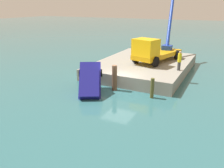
# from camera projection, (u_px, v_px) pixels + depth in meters

# --- Properties ---
(ground) EXTENTS (200.00, 200.00, 0.00)m
(ground) POSITION_uv_depth(u_px,v_px,m) (119.00, 89.00, 19.44)
(ground) COLOR #2D6066
(dock) EXTENTS (12.43, 8.84, 1.11)m
(dock) POSITION_uv_depth(u_px,v_px,m) (144.00, 66.00, 24.63)
(dock) COLOR gray
(dock) RESTS_ON ground
(crane_truck) EXTENTS (9.64, 3.94, 6.42)m
(crane_truck) POSITION_uv_depth(u_px,v_px,m) (154.00, 50.00, 23.47)
(crane_truck) COLOR orange
(crane_truck) RESTS_ON dock
(dock_worker) EXTENTS (0.34, 0.34, 1.78)m
(dock_worker) POSITION_uv_depth(u_px,v_px,m) (179.00, 61.00, 20.61)
(dock_worker) COLOR #3D3D3D
(dock_worker) RESTS_ON dock
(salvaged_car) EXTENTS (4.30, 3.48, 3.63)m
(salvaged_car) POSITION_uv_depth(u_px,v_px,m) (90.00, 87.00, 18.02)
(salvaged_car) COLOR navy
(salvaged_car) RESTS_ON ground
(piling_near) EXTENTS (0.37, 0.37, 2.11)m
(piling_near) POSITION_uv_depth(u_px,v_px,m) (86.00, 75.00, 19.83)
(piling_near) COLOR brown
(piling_near) RESTS_ON ground
(piling_mid) EXTENTS (0.42, 0.42, 2.12)m
(piling_mid) POSITION_uv_depth(u_px,v_px,m) (115.00, 78.00, 18.89)
(piling_mid) COLOR brown
(piling_mid) RESTS_ON ground
(piling_far) EXTENTS (0.28, 0.28, 1.57)m
(piling_far) POSITION_uv_depth(u_px,v_px,m) (152.00, 88.00, 17.37)
(piling_far) COLOR brown
(piling_far) RESTS_ON ground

